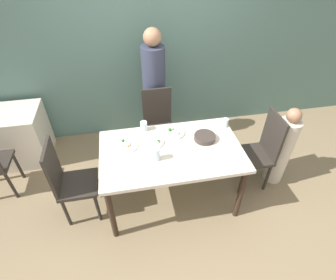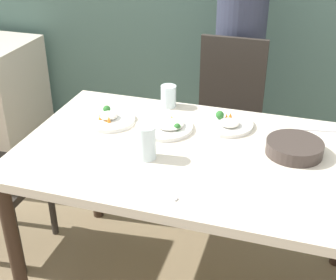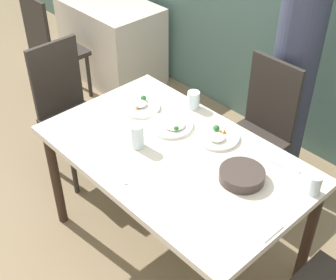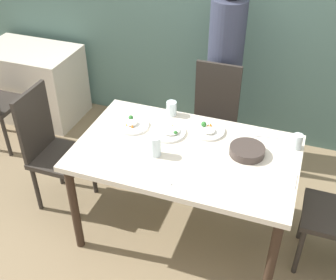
% 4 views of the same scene
% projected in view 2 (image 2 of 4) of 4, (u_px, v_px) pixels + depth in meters
% --- Properties ---
extents(dining_table, '(1.48, 0.90, 0.78)m').
position_uv_depth(dining_table, '(195.00, 168.00, 1.98)').
color(dining_table, beige).
rests_on(dining_table, ground_plane).
extents(chair_adult_spot, '(0.40, 0.40, 1.00)m').
position_uv_depth(chair_adult_spot, '(226.00, 122.00, 2.73)').
color(chair_adult_spot, '#2D2823').
rests_on(chair_adult_spot, ground_plane).
extents(person_adult, '(0.30, 0.30, 1.68)m').
position_uv_depth(person_adult, '(239.00, 62.00, 2.86)').
color(person_adult, '#33384C').
rests_on(person_adult, ground_plane).
extents(bowl_curry, '(0.23, 0.23, 0.06)m').
position_uv_depth(bowl_curry, '(294.00, 147.00, 1.90)').
color(bowl_curry, '#3D332D').
rests_on(bowl_curry, dining_table).
extents(plate_rice_adult, '(0.26, 0.26, 0.05)m').
position_uv_depth(plate_rice_adult, '(166.00, 126.00, 2.10)').
color(plate_rice_adult, white).
rests_on(plate_rice_adult, dining_table).
extents(plate_rice_child, '(0.25, 0.25, 0.06)m').
position_uv_depth(plate_rice_child, '(226.00, 123.00, 2.13)').
color(plate_rice_child, white).
rests_on(plate_rice_child, dining_table).
extents(plate_noodles, '(0.24, 0.24, 0.05)m').
position_uv_depth(plate_noodles, '(109.00, 119.00, 2.17)').
color(plate_noodles, white).
rests_on(plate_noodles, dining_table).
extents(glass_water_tall, '(0.08, 0.08, 0.14)m').
position_uv_depth(glass_water_tall, '(147.00, 143.00, 1.86)').
color(glass_water_tall, silver).
rests_on(glass_water_tall, dining_table).
extents(glass_water_center, '(0.08, 0.08, 0.11)m').
position_uv_depth(glass_water_center, '(168.00, 96.00, 2.30)').
color(glass_water_center, silver).
rests_on(glass_water_center, dining_table).
extents(fork_steel, '(0.18, 0.07, 0.01)m').
position_uv_depth(fork_steel, '(156.00, 191.00, 1.68)').
color(fork_steel, silver).
rests_on(fork_steel, dining_table).
extents(spoon_steel, '(0.18, 0.05, 0.01)m').
position_uv_depth(spoon_steel, '(317.00, 130.00, 2.10)').
color(spoon_steel, silver).
rests_on(spoon_steel, dining_table).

